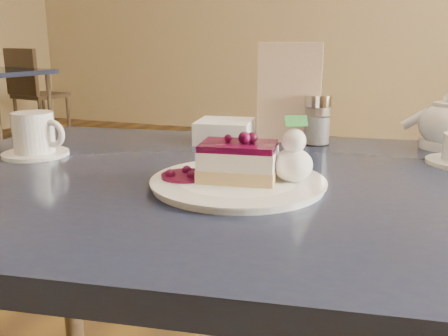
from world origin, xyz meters
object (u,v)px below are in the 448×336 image
(cheesecake_slice, at_px, (238,162))
(coffee_set, at_px, (35,136))
(dessert_plate, at_px, (238,183))
(tea_set, at_px, (448,131))
(main_table, at_px, (243,222))

(cheesecake_slice, relative_size, coffee_set, 0.95)
(dessert_plate, xyz_separation_m, coffee_set, (-0.48, 0.07, 0.04))
(cheesecake_slice, relative_size, tea_set, 0.52)
(dessert_plate, bearing_deg, main_table, 98.46)
(main_table, height_order, dessert_plate, dessert_plate)
(cheesecake_slice, bearing_deg, coffee_set, 163.67)
(main_table, bearing_deg, cheesecake_slice, -90.00)
(dessert_plate, relative_size, cheesecake_slice, 2.07)
(cheesecake_slice, bearing_deg, main_table, 90.00)
(main_table, xyz_separation_m, dessert_plate, (0.01, -0.05, 0.09))
(cheesecake_slice, bearing_deg, dessert_plate, 171.54)
(cheesecake_slice, bearing_deg, tea_set, 41.99)
(main_table, bearing_deg, coffee_set, 169.91)
(dessert_plate, distance_m, coffee_set, 0.49)
(main_table, relative_size, cheesecake_slice, 9.94)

